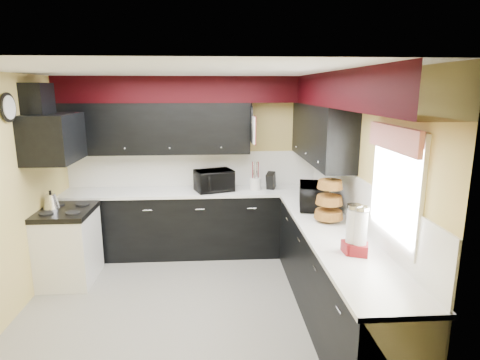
# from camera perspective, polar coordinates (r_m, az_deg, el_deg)

# --- Properties ---
(ground) EXTENTS (3.60, 3.60, 0.00)m
(ground) POSITION_cam_1_polar(r_m,az_deg,el_deg) (4.64, -7.29, -17.49)
(ground) COLOR gray
(ground) RESTS_ON ground
(wall_back) EXTENTS (3.60, 0.06, 2.50)m
(wall_back) POSITION_cam_1_polar(r_m,az_deg,el_deg) (5.90, -6.60, 2.18)
(wall_back) COLOR #E0C666
(wall_back) RESTS_ON ground
(wall_right) EXTENTS (0.06, 3.60, 2.50)m
(wall_right) POSITION_cam_1_polar(r_m,az_deg,el_deg) (4.40, 16.30, -1.94)
(wall_right) COLOR #E0C666
(wall_right) RESTS_ON ground
(wall_left) EXTENTS (0.06, 3.60, 2.50)m
(wall_left) POSITION_cam_1_polar(r_m,az_deg,el_deg) (4.64, -30.54, -2.48)
(wall_left) COLOR #E0C666
(wall_left) RESTS_ON ground
(ceiling) EXTENTS (3.60, 3.60, 0.06)m
(ceiling) POSITION_cam_1_polar(r_m,az_deg,el_deg) (4.01, -8.33, 15.08)
(ceiling) COLOR white
(ceiling) RESTS_ON wall_back
(cab_back) EXTENTS (3.60, 0.60, 0.90)m
(cab_back) POSITION_cam_1_polar(r_m,az_deg,el_deg) (5.82, -6.54, -6.14)
(cab_back) COLOR black
(cab_back) RESTS_ON ground
(cab_right) EXTENTS (0.60, 3.00, 0.90)m
(cab_right) POSITION_cam_1_polar(r_m,az_deg,el_deg) (4.32, 13.14, -13.39)
(cab_right) COLOR black
(cab_right) RESTS_ON ground
(counter_back) EXTENTS (3.62, 0.64, 0.04)m
(counter_back) POSITION_cam_1_polar(r_m,az_deg,el_deg) (5.68, -6.66, -1.65)
(counter_back) COLOR white
(counter_back) RESTS_ON cab_back
(counter_right) EXTENTS (0.64, 3.02, 0.04)m
(counter_right) POSITION_cam_1_polar(r_m,az_deg,el_deg) (4.13, 13.48, -7.53)
(counter_right) COLOR white
(counter_right) RESTS_ON cab_right
(splash_back) EXTENTS (3.60, 0.02, 0.50)m
(splash_back) POSITION_cam_1_polar(r_m,az_deg,el_deg) (5.91, -6.59, 1.59)
(splash_back) COLOR white
(splash_back) RESTS_ON counter_back
(splash_right) EXTENTS (0.02, 3.60, 0.50)m
(splash_right) POSITION_cam_1_polar(r_m,az_deg,el_deg) (4.42, 16.13, -2.69)
(splash_right) COLOR white
(splash_right) RESTS_ON counter_right
(upper_back) EXTENTS (2.60, 0.35, 0.70)m
(upper_back) POSITION_cam_1_polar(r_m,az_deg,el_deg) (5.70, -11.89, 7.20)
(upper_back) COLOR black
(upper_back) RESTS_ON wall_back
(upper_right) EXTENTS (0.35, 1.80, 0.70)m
(upper_right) POSITION_cam_1_polar(r_m,az_deg,el_deg) (5.10, 11.40, 6.58)
(upper_right) COLOR black
(upper_right) RESTS_ON wall_right
(soffit_back) EXTENTS (3.60, 0.36, 0.35)m
(soffit_back) POSITION_cam_1_polar(r_m,az_deg,el_deg) (5.62, -6.98, 12.66)
(soffit_back) COLOR black
(soffit_back) RESTS_ON wall_back
(soffit_right) EXTENTS (0.36, 3.24, 0.35)m
(soffit_right) POSITION_cam_1_polar(r_m,az_deg,el_deg) (4.04, 15.69, 12.25)
(soffit_right) COLOR black
(soffit_right) RESTS_ON wall_right
(stove) EXTENTS (0.60, 0.75, 0.86)m
(stove) POSITION_cam_1_polar(r_m,az_deg,el_deg) (5.42, -23.16, -8.80)
(stove) COLOR white
(stove) RESTS_ON ground
(cooktop) EXTENTS (0.62, 0.77, 0.06)m
(cooktop) POSITION_cam_1_polar(r_m,az_deg,el_deg) (5.28, -23.59, -4.14)
(cooktop) COLOR black
(cooktop) RESTS_ON stove
(hood) EXTENTS (0.50, 0.78, 0.55)m
(hood) POSITION_cam_1_polar(r_m,az_deg,el_deg) (5.12, -25.01, 5.44)
(hood) COLOR black
(hood) RESTS_ON wall_left
(hood_duct) EXTENTS (0.24, 0.40, 0.40)m
(hood_duct) POSITION_cam_1_polar(r_m,az_deg,el_deg) (5.14, -26.83, 10.00)
(hood_duct) COLOR black
(hood_duct) RESTS_ON wall_left
(window) EXTENTS (0.03, 0.86, 0.96)m
(window) POSITION_cam_1_polar(r_m,az_deg,el_deg) (3.52, 21.29, -0.92)
(window) COLOR white
(window) RESTS_ON wall_right
(valance) EXTENTS (0.04, 0.88, 0.20)m
(valance) POSITION_cam_1_polar(r_m,az_deg,el_deg) (3.43, 21.00, 5.57)
(valance) COLOR red
(valance) RESTS_ON wall_right
(pan_top) EXTENTS (0.03, 0.22, 0.40)m
(pan_top) POSITION_cam_1_polar(r_m,az_deg,el_deg) (5.58, 1.62, 9.41)
(pan_top) COLOR black
(pan_top) RESTS_ON upper_back
(pan_mid) EXTENTS (0.03, 0.28, 0.46)m
(pan_mid) POSITION_cam_1_polar(r_m,az_deg,el_deg) (5.47, 1.73, 6.71)
(pan_mid) COLOR black
(pan_mid) RESTS_ON upper_back
(pan_low) EXTENTS (0.03, 0.24, 0.42)m
(pan_low) POSITION_cam_1_polar(r_m,az_deg,el_deg) (5.73, 1.48, 6.69)
(pan_low) COLOR black
(pan_low) RESTS_ON upper_back
(cut_board) EXTENTS (0.03, 0.26, 0.35)m
(cut_board) POSITION_cam_1_polar(r_m,az_deg,el_deg) (5.35, 1.97, 7.11)
(cut_board) COLOR white
(cut_board) RESTS_ON upper_back
(baskets) EXTENTS (0.27, 0.27, 0.50)m
(baskets) POSITION_cam_1_polar(r_m,az_deg,el_deg) (4.38, 12.57, -2.75)
(baskets) COLOR brown
(baskets) RESTS_ON upper_right
(clock) EXTENTS (0.03, 0.30, 0.30)m
(clock) POSITION_cam_1_polar(r_m,az_deg,el_deg) (4.73, -30.12, 8.91)
(clock) COLOR black
(clock) RESTS_ON wall_left
(deco_plate) EXTENTS (0.03, 0.24, 0.24)m
(deco_plate) POSITION_cam_1_polar(r_m,az_deg,el_deg) (3.93, 18.55, 10.97)
(deco_plate) COLOR white
(deco_plate) RESTS_ON wall_right
(toaster_oven) EXTENTS (0.61, 0.56, 0.29)m
(toaster_oven) POSITION_cam_1_polar(r_m,az_deg,el_deg) (5.59, -3.68, -0.08)
(toaster_oven) COLOR black
(toaster_oven) RESTS_ON counter_back
(microwave) EXTENTS (0.45, 0.58, 0.29)m
(microwave) POSITION_cam_1_polar(r_m,az_deg,el_deg) (4.86, 10.60, -2.29)
(microwave) COLOR black
(microwave) RESTS_ON counter_right
(utensil_crock) EXTENTS (0.20, 0.20, 0.17)m
(utensil_crock) POSITION_cam_1_polar(r_m,az_deg,el_deg) (5.65, 2.20, -0.55)
(utensil_crock) COLOR silver
(utensil_crock) RESTS_ON counter_back
(knife_block) EXTENTS (0.16, 0.18, 0.24)m
(knife_block) POSITION_cam_1_polar(r_m,az_deg,el_deg) (5.70, 4.42, -0.13)
(knife_block) COLOR black
(knife_block) RESTS_ON counter_back
(kettle) EXTENTS (0.25, 0.25, 0.17)m
(kettle) POSITION_cam_1_polar(r_m,az_deg,el_deg) (5.37, -25.29, -2.73)
(kettle) COLOR silver
(kettle) RESTS_ON cooktop
(dispenser_a) EXTENTS (0.19, 0.19, 0.41)m
(dispenser_a) POSITION_cam_1_polar(r_m,az_deg,el_deg) (3.58, 16.69, -7.13)
(dispenser_a) COLOR #6D0E00
(dispenser_a) RESTS_ON counter_right
(dispenser_b) EXTENTS (0.16, 0.16, 0.41)m
(dispenser_b) POSITION_cam_1_polar(r_m,az_deg,el_deg) (3.60, 15.78, -6.89)
(dispenser_b) COLOR #630C04
(dispenser_b) RESTS_ON counter_right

